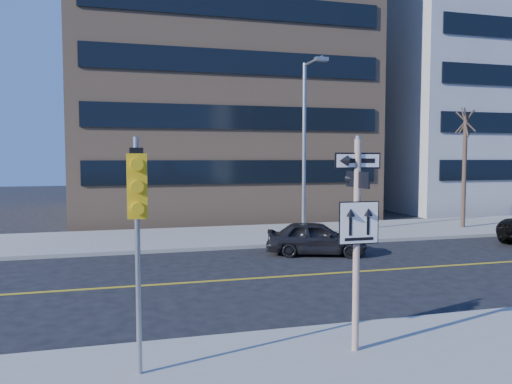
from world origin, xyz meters
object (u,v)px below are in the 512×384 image
object	(u,v)px
traffic_signal	(137,206)
parked_car_a	(316,238)
streetlight_a	(306,137)
street_tree_west	(466,124)
sign_pole	(357,231)

from	to	relation	value
traffic_signal	parked_car_a	xyz separation A→B (m)	(7.06, 9.75, -2.37)
streetlight_a	street_tree_west	bearing A→B (deg)	3.45
traffic_signal	streetlight_a	distance (m)	15.72
street_tree_west	sign_pole	bearing A→B (deg)	-133.26
traffic_signal	streetlight_a	bearing A→B (deg)	59.20
sign_pole	parked_car_a	distance (m)	10.23
sign_pole	street_tree_west	bearing A→B (deg)	46.74
traffic_signal	streetlight_a	xyz separation A→B (m)	(8.00, 13.42, 1.73)
sign_pole	traffic_signal	xyz separation A→B (m)	(-4.00, -0.15, 0.59)
street_tree_west	streetlight_a	bearing A→B (deg)	-176.55
traffic_signal	parked_car_a	distance (m)	12.26
sign_pole	streetlight_a	bearing A→B (deg)	73.23
sign_pole	street_tree_west	xyz separation A→B (m)	(13.00, 13.81, 3.09)
traffic_signal	parked_car_a	size ratio (longest dim) A/B	1.03
traffic_signal	parked_car_a	world-z (taller)	traffic_signal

